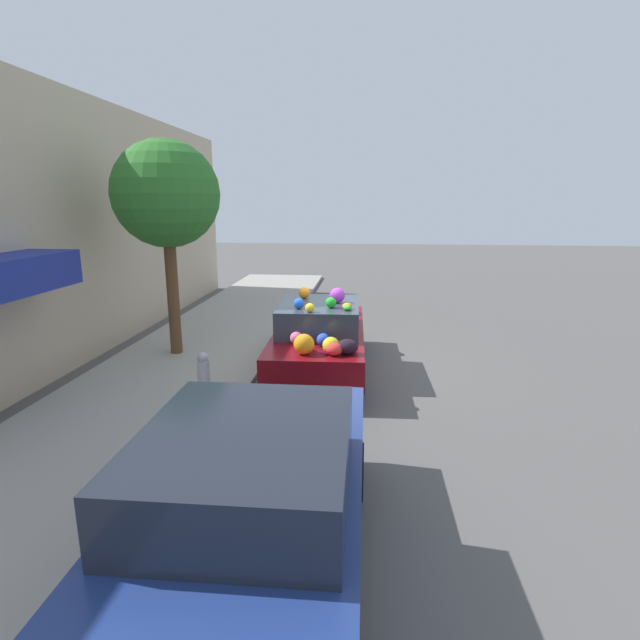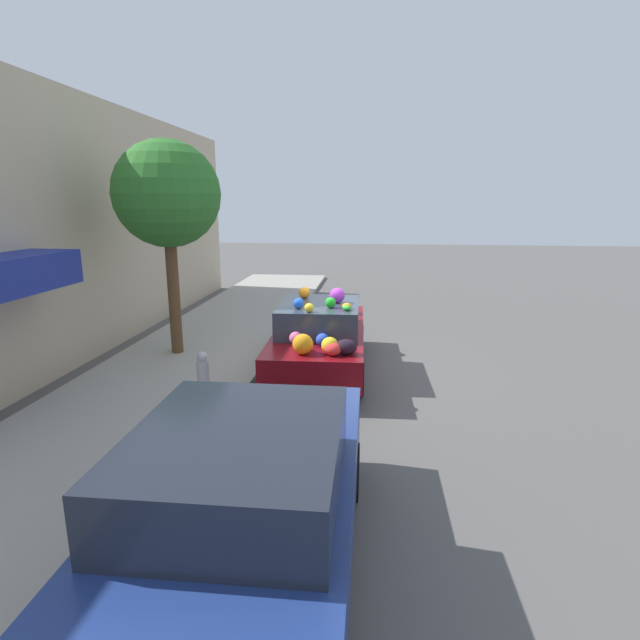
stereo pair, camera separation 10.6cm
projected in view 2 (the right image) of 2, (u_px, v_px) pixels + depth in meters
The scene contains 7 objects.
ground_plane at pixel (319, 369), 9.86m from camera, with size 60.00×60.00×0.00m, color #565451.
sidewalk_curb at pixel (188, 362), 10.14m from camera, with size 24.00×3.20×0.11m.
building_facade at pixel (66, 232), 9.64m from camera, with size 18.00×1.20×5.35m.
street_tree at pixel (167, 195), 9.85m from camera, with size 2.11×2.11×4.31m.
fire_hydrant at pixel (203, 372), 8.30m from camera, with size 0.20×0.20×0.70m.
art_car at pixel (320, 335), 9.65m from camera, with size 4.24×1.81×1.65m.
parked_car_plain at pixel (244, 505), 4.14m from camera, with size 4.39×1.88×1.53m.
Camera 2 is at (-9.31, -1.06, 3.23)m, focal length 28.00 mm.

